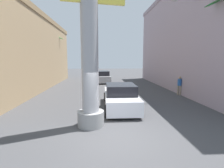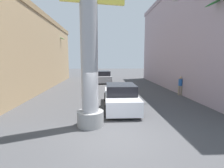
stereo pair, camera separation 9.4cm
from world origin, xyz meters
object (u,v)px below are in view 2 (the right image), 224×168
(neon_sign_pole, at_px, (89,11))
(palm_tree_far_left, at_px, (54,51))
(car_lead, at_px, (120,97))
(car_far, at_px, (103,77))
(pedestrian_mid_right, at_px, (180,84))
(street_lamp, at_px, (197,39))

(neon_sign_pole, relative_size, palm_tree_far_left, 1.73)
(neon_sign_pole, xyz_separation_m, car_lead, (1.68, 2.94, -4.38))
(car_lead, xyz_separation_m, car_far, (-0.97, 12.59, 0.03))
(car_far, bearing_deg, pedestrian_mid_right, -53.38)
(car_far, bearing_deg, palm_tree_far_left, 171.52)
(neon_sign_pole, xyz_separation_m, car_far, (0.71, 15.52, -4.35))
(palm_tree_far_left, bearing_deg, neon_sign_pole, -70.11)
(car_lead, distance_m, palm_tree_far_left, 15.98)
(car_lead, relative_size, car_far, 1.18)
(street_lamp, height_order, palm_tree_far_left, street_lamp)
(car_far, height_order, palm_tree_far_left, palm_tree_far_left)
(car_far, bearing_deg, street_lamp, -57.52)
(street_lamp, bearing_deg, pedestrian_mid_right, 97.43)
(palm_tree_far_left, height_order, pedestrian_mid_right, palm_tree_far_left)
(neon_sign_pole, distance_m, car_lead, 5.53)
(street_lamp, xyz_separation_m, car_far, (-6.80, 10.68, -3.77))
(car_far, bearing_deg, neon_sign_pole, -92.63)
(car_lead, height_order, car_far, same)
(neon_sign_pole, bearing_deg, pedestrian_mid_right, 42.68)
(neon_sign_pole, height_order, palm_tree_far_left, neon_sign_pole)
(car_far, relative_size, pedestrian_mid_right, 2.70)
(street_lamp, bearing_deg, neon_sign_pole, -147.18)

